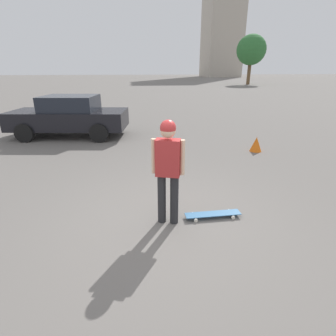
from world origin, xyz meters
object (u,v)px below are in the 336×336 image
Objects in this scene: traffic_cone at (256,144)px; car_parked_near at (70,116)px; person at (168,164)px; skateboard at (213,214)px.

car_parked_near is at bearing -24.65° from traffic_cone.
person is 7.03m from car_parked_near.
skateboard is 7.38m from car_parked_near.
person reaches higher than car_parked_near.
person is 0.39× the size of car_parked_near.
person is at bearing 121.88° from car_parked_near.
person is at bearing 48.20° from traffic_cone.
skateboard is 2.14× the size of traffic_cone.
car_parked_near reaches higher than skateboard.
car_parked_near is 9.67× the size of traffic_cone.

